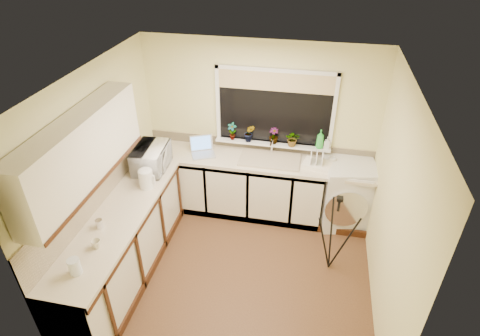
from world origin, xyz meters
The scene contains 34 objects.
floor centered at (0.00, 0.00, 0.00)m, with size 3.20×3.20×0.00m, color brown.
ceiling centered at (0.00, 0.00, 2.45)m, with size 3.20×3.20×0.00m, color white.
wall_back centered at (0.00, 1.50, 1.23)m, with size 3.20×3.20×0.00m, color beige.
wall_front centered at (0.00, -1.50, 1.23)m, with size 3.20×3.20×0.00m, color beige.
wall_left centered at (-1.60, 0.00, 1.23)m, with size 3.00×3.00×0.00m, color beige.
wall_right centered at (1.60, 0.00, 1.23)m, with size 3.00×3.00×0.00m, color beige.
base_cabinet_back centered at (-0.33, 1.20, 0.43)m, with size 2.55×0.60×0.86m, color silver.
base_cabinet_left centered at (-1.30, -0.30, 0.43)m, with size 0.54×2.40×0.86m, color silver.
worktop_back centered at (0.00, 1.20, 0.88)m, with size 3.20×0.60×0.04m, color beige.
worktop_left centered at (-1.30, -0.30, 0.88)m, with size 0.60×2.40×0.04m, color beige.
upper_cabinet centered at (-1.44, -0.45, 1.80)m, with size 0.28×1.90×0.70m, color silver.
splashback_left centered at (-1.59, -0.30, 1.12)m, with size 0.02×2.40×0.45m, color beige.
splashback_back centered at (0.00, 1.49, 0.97)m, with size 3.20×0.02×0.14m, color beige.
window_glass centered at (0.20, 1.49, 1.55)m, with size 1.50×0.02×1.00m, color black.
window_blind centered at (0.20, 1.46, 1.92)m, with size 1.50×0.02×0.25m, color tan.
windowsill centered at (0.20, 1.43, 1.04)m, with size 1.60×0.14×0.03m, color white.
sink centered at (0.20, 1.20, 0.91)m, with size 0.82×0.46×0.03m, color tan.
faucet centered at (0.20, 1.38, 1.02)m, with size 0.03×0.03×0.24m, color silver.
washing_machine centered at (1.28, 1.25, 0.48)m, with size 0.67×0.65×0.95m, color silver.
laptop centered at (-0.75, 1.21, 0.96)m, with size 0.42×0.41×0.23m.
kettle centered at (-1.20, 0.28, 1.01)m, with size 0.17×0.17×0.23m, color white.
dish_rack centered at (0.84, 1.17, 0.93)m, with size 0.37×0.28×0.06m, color white.
tripod centered at (1.11, 0.28, 0.54)m, with size 0.53×0.53×1.09m, color black, non-canonical shape.
glass_jug centered at (-1.29, -1.15, 0.98)m, with size 0.11×0.11×0.17m, color silver.
steel_jar centered at (-1.39, -0.53, 0.95)m, with size 0.08×0.08×0.10m, color silver.
microwave centered at (-1.29, 0.69, 1.06)m, with size 0.57×0.39×0.32m, color white.
plant_a centered at (-0.37, 1.42, 1.18)m, with size 0.13×0.09×0.25m, color #999999.
plant_b centered at (-0.12, 1.41, 1.18)m, with size 0.14×0.11×0.26m, color #999999.
plant_c centered at (0.21, 1.43, 1.16)m, with size 0.13×0.13×0.22m, color #999999.
plant_d centered at (0.48, 1.40, 1.16)m, with size 0.20×0.17×0.22m, color #999999.
soap_bottle_green centered at (0.84, 1.42, 1.18)m, with size 0.10×0.10×0.27m, color green.
soap_bottle_clear centered at (0.94, 1.43, 1.13)m, with size 0.08×0.08×0.17m, color #999999.
cup_back centered at (1.04, 1.30, 0.94)m, with size 0.11×0.11×0.09m, color beige.
cup_left centered at (-1.28, -0.81, 0.94)m, with size 0.10×0.10×0.09m, color beige.
Camera 1 is at (0.72, -3.36, 3.72)m, focal length 29.49 mm.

